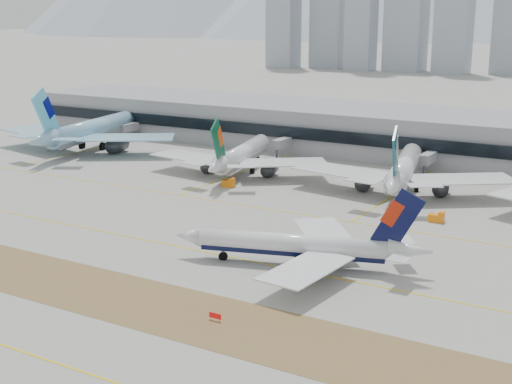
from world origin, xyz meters
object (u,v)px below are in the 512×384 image
Objects in this scene: widebody_korean at (90,131)px; widebody_eva at (241,156)px; taxiing_airliner at (301,246)px; widebody_cathay at (403,171)px; terminal at (374,130)px.

widebody_korean is 66.57m from widebody_eva.
widebody_korean reaches higher than widebody_eva.
taxiing_airliner is 137.91m from widebody_korean.
widebody_eva is at bearing 80.96° from widebody_cathay.
taxiing_airliner is 82.87m from widebody_eva.
widebody_korean is 116.41m from widebody_cathay.
terminal is at bearing 16.43° from widebody_cathay.
widebody_cathay is (-2.77, 67.09, 1.72)m from taxiing_airliner.
widebody_korean is at bearing -151.47° from terminal.
taxiing_airliner is at bearing -130.76° from widebody_korean.
widebody_cathay reaches higher than widebody_eva.
widebody_cathay is at bearing -104.23° from taxiing_airliner.
widebody_cathay is (116.38, -2.32, -0.86)m from widebody_korean.
widebody_cathay is at bearing -101.68° from widebody_korean.
widebody_korean is at bearing 71.87° from widebody_eva.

